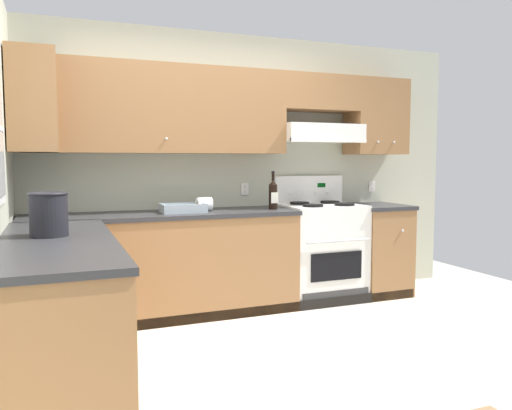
# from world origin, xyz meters

# --- Properties ---
(ground_plane) EXTENTS (7.04, 7.04, 0.00)m
(ground_plane) POSITION_xyz_m (0.00, 0.00, 0.00)
(ground_plane) COLOR beige
(wall_back) EXTENTS (4.68, 0.57, 2.55)m
(wall_back) POSITION_xyz_m (0.39, 1.53, 1.48)
(wall_back) COLOR #B7BAA3
(wall_back) RESTS_ON ground_plane
(counter_back_run) EXTENTS (3.60, 0.65, 0.91)m
(counter_back_run) POSITION_xyz_m (0.02, 1.24, 0.45)
(counter_back_run) COLOR olive
(counter_back_run) RESTS_ON ground_plane
(counter_left_run) EXTENTS (0.63, 1.91, 0.91)m
(counter_left_run) POSITION_xyz_m (-1.24, -0.00, 0.45)
(counter_left_run) COLOR olive
(counter_left_run) RESTS_ON ground_plane
(stove) EXTENTS (0.76, 0.62, 1.20)m
(stove) POSITION_xyz_m (1.16, 1.25, 0.48)
(stove) COLOR white
(stove) RESTS_ON ground_plane
(wine_bottle) EXTENTS (0.08, 0.08, 0.35)m
(wine_bottle) POSITION_xyz_m (0.61, 1.18, 1.05)
(wine_bottle) COLOR black
(wine_bottle) RESTS_ON counter_back_run
(bowl) EXTENTS (0.38, 0.24, 0.08)m
(bowl) POSITION_xyz_m (-0.22, 1.20, 0.94)
(bowl) COLOR #9EADB7
(bowl) RESTS_ON counter_back_run
(bucket) EXTENTS (0.23, 0.23, 0.26)m
(bucket) POSITION_xyz_m (-1.29, 0.14, 1.05)
(bucket) COLOR black
(bucket) RESTS_ON counter_left_run
(paper_towel_roll) EXTENTS (0.13, 0.12, 0.12)m
(paper_towel_roll) POSITION_xyz_m (-0.01, 1.26, 0.97)
(paper_towel_roll) COLOR white
(paper_towel_roll) RESTS_ON counter_back_run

